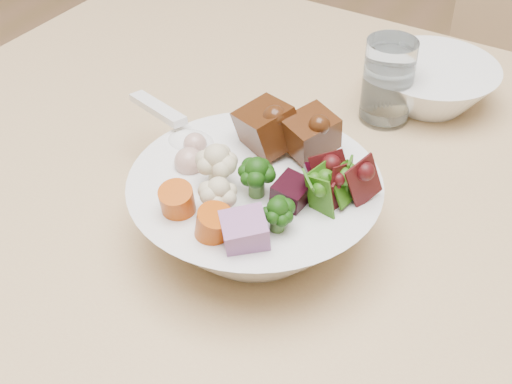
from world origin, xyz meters
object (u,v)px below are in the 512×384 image
dining_table (467,285)px  water_glass (387,84)px  food_bowl (257,205)px  side_bowl (431,85)px

dining_table → water_glass: 0.26m
dining_table → food_bowl: size_ratio=6.07×
food_bowl → side_bowl: (0.07, 0.33, -0.01)m
dining_table → side_bowl: size_ratio=9.03×
water_glass → side_bowl: bearing=56.9°
dining_table → side_bowl: side_bowl is taller
dining_table → side_bowl: 0.28m
food_bowl → water_glass: food_bowl is taller
food_bowl → side_bowl: bearing=77.7°
dining_table → food_bowl: food_bowl is taller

